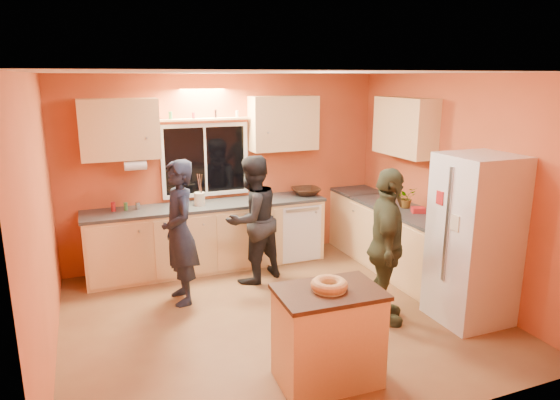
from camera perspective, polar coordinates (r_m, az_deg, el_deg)
name	(u,v)px	position (r m, az deg, el deg)	size (l,w,h in m)	color
ground	(279,316)	(5.64, -0.13, -13.11)	(4.50, 4.50, 0.00)	brown
room_shell	(275,164)	(5.53, -0.56, 4.10)	(4.54, 4.04, 2.61)	#CF5C35
back_counter	(235,233)	(6.96, -5.20, -3.77)	(4.23, 0.62, 0.90)	#DBB073
right_counter	(403,242)	(6.75, 13.88, -4.71)	(0.62, 1.84, 0.90)	#DBB073
refrigerator	(474,240)	(5.63, 21.31, -4.23)	(0.72, 0.70, 1.80)	silver
island	(328,335)	(4.40, 5.51, -15.15)	(0.90, 0.63, 0.85)	#DBB073
bundt_pastry	(329,285)	(4.20, 5.65, -9.63)	(0.31, 0.31, 0.09)	#B9834C
person_left	(180,233)	(5.80, -11.40, -3.67)	(0.61, 0.40, 1.67)	black
person_center	(252,219)	(6.29, -3.19, -2.24)	(0.79, 0.61, 1.62)	black
person_right	(386,247)	(5.34, 12.07, -5.27)	(0.98, 0.41, 1.67)	#343924
mixing_bowl	(306,191)	(7.20, 3.01, 0.99)	(0.41, 0.41, 0.10)	black
utensil_crock	(200,199)	(6.69, -9.18, 0.13)	(0.14, 0.14, 0.17)	beige
potted_plant	(406,198)	(6.68, 14.21, 0.27)	(0.24, 0.21, 0.27)	gray
red_box	(418,210)	(6.49, 15.53, -1.11)	(0.16, 0.12, 0.07)	#AC1A1D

